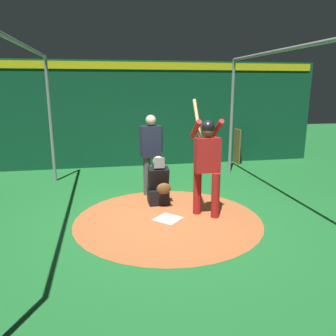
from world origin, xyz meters
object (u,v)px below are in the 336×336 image
Objects in this scene: catcher at (159,185)px; umpire at (151,151)px; home_plate at (168,219)px; bat_rack at (237,147)px; batter at (207,159)px.

catcher is 0.57× the size of umpire.
catcher is (-0.84, -0.03, 0.38)m from home_plate.
bat_rack is (-4.09, 2.95, 0.48)m from home_plate.
umpire is 1.66× the size of bat_rack.
umpire is at bearing -175.13° from catcher.
batter reaches higher than umpire.
umpire is at bearing -149.88° from batter.
batter reaches higher than catcher.
catcher is 4.42m from bat_rack.
batter is at bearing 30.12° from umpire.
home_plate is at bearing 2.04° from catcher.
bat_rack reaches higher than catcher.
bat_rack is (-4.01, 2.23, -0.57)m from batter.
batter reaches higher than bat_rack.
batter is at bearing 96.43° from home_plate.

